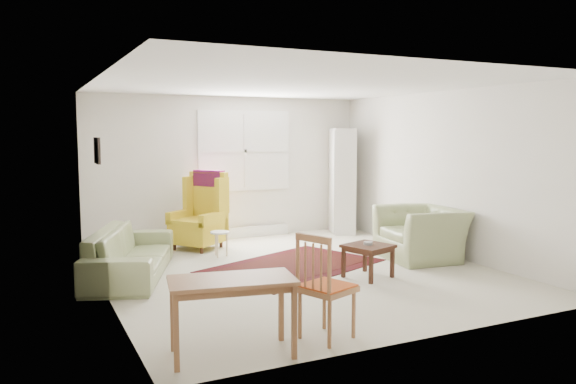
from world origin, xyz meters
name	(u,v)px	position (x,y,z in m)	size (l,w,h in m)	color
room	(292,178)	(0.02, 0.21, 1.26)	(5.04, 5.54, 2.51)	beige
rug	(293,265)	(0.06, 0.28, 0.01)	(2.41, 1.55, 0.02)	black
sofa	(130,244)	(-2.09, 0.68, 0.43)	(2.14, 0.84, 0.86)	#899462
armchair	(421,228)	(1.98, -0.12, 0.46)	(1.18, 1.03, 0.92)	#899462
wingback_chair	(197,210)	(-0.80, 2.01, 0.63)	(0.73, 0.77, 1.26)	gold
coffee_table	(368,261)	(0.67, -0.70, 0.22)	(0.53, 0.53, 0.44)	#3A1D11
stool	(220,244)	(-0.66, 1.31, 0.19)	(0.29, 0.29, 0.39)	white
cabinet	(342,181)	(2.10, 2.34, 0.97)	(0.41, 0.78, 1.95)	silver
desk	(232,317)	(-1.78, -2.35, 0.33)	(1.04, 0.52, 0.66)	#95633C
desk_chair	(327,286)	(-0.87, -2.35, 0.49)	(0.43, 0.43, 0.98)	#95633C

